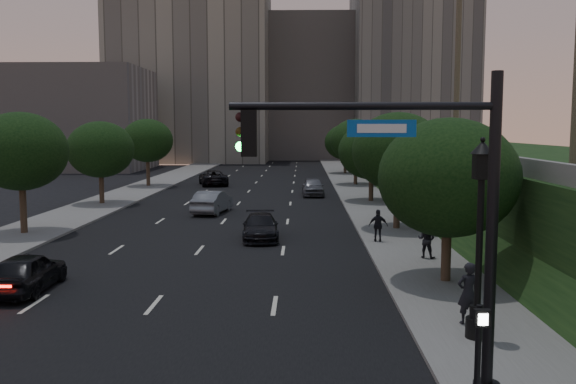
{
  "coord_description": "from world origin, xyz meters",
  "views": [
    {
      "loc": [
        4.9,
        -14.53,
        5.87
      ],
      "look_at": [
        4.4,
        6.82,
        3.6
      ],
      "focal_mm": 38.0,
      "sensor_mm": 36.0,
      "label": 1
    }
  ],
  "objects_px": {
    "sedan_far_left": "(213,178)",
    "pedestrian_b": "(427,239)",
    "sedan_near_left": "(27,272)",
    "sedan_near_right": "(260,227)",
    "traffic_signal_mast": "(439,234)",
    "pedestrian_c": "(378,226)",
    "pedestrian_a": "(468,293)",
    "sedan_far_right": "(313,187)",
    "street_lamp": "(479,248)",
    "sedan_mid_left": "(212,202)"
  },
  "relations": [
    {
      "from": "sedan_far_left",
      "to": "pedestrian_b",
      "type": "xyz_separation_m",
      "value": [
        14.54,
        -35.0,
        0.2
      ]
    },
    {
      "from": "sedan_near_left",
      "to": "pedestrian_b",
      "type": "height_order",
      "value": "pedestrian_b"
    },
    {
      "from": "pedestrian_b",
      "to": "sedan_near_right",
      "type": "bearing_deg",
      "value": -4.48
    },
    {
      "from": "sedan_near_left",
      "to": "traffic_signal_mast",
      "type": "bearing_deg",
      "value": 143.56
    },
    {
      "from": "traffic_signal_mast",
      "to": "pedestrian_c",
      "type": "distance_m",
      "value": 18.1
    },
    {
      "from": "traffic_signal_mast",
      "to": "pedestrian_a",
      "type": "height_order",
      "value": "traffic_signal_mast"
    },
    {
      "from": "traffic_signal_mast",
      "to": "sedan_far_right",
      "type": "xyz_separation_m",
      "value": [
        -1.89,
        39.66,
        -2.89
      ]
    },
    {
      "from": "traffic_signal_mast",
      "to": "street_lamp",
      "type": "height_order",
      "value": "traffic_signal_mast"
    },
    {
      "from": "sedan_mid_left",
      "to": "pedestrian_b",
      "type": "xyz_separation_m",
      "value": [
        11.64,
        -14.73,
        0.18
      ]
    },
    {
      "from": "sedan_near_right",
      "to": "sedan_far_right",
      "type": "bearing_deg",
      "value": 77.26
    },
    {
      "from": "sedan_near_right",
      "to": "pedestrian_b",
      "type": "height_order",
      "value": "pedestrian_b"
    },
    {
      "from": "street_lamp",
      "to": "pedestrian_c",
      "type": "height_order",
      "value": "street_lamp"
    },
    {
      "from": "sedan_mid_left",
      "to": "pedestrian_a",
      "type": "relative_size",
      "value": 2.63
    },
    {
      "from": "pedestrian_c",
      "to": "sedan_near_left",
      "type": "bearing_deg",
      "value": 39.32
    },
    {
      "from": "sedan_far_left",
      "to": "pedestrian_c",
      "type": "height_order",
      "value": "pedestrian_c"
    },
    {
      "from": "street_lamp",
      "to": "pedestrian_c",
      "type": "bearing_deg",
      "value": 93.82
    },
    {
      "from": "pedestrian_b",
      "to": "street_lamp",
      "type": "bearing_deg",
      "value": 115.06
    },
    {
      "from": "traffic_signal_mast",
      "to": "sedan_mid_left",
      "type": "height_order",
      "value": "traffic_signal_mast"
    },
    {
      "from": "sedan_mid_left",
      "to": "sedan_far_left",
      "type": "height_order",
      "value": "sedan_mid_left"
    },
    {
      "from": "traffic_signal_mast",
      "to": "sedan_mid_left",
      "type": "xyz_separation_m",
      "value": [
        -8.98,
        28.77,
        -2.88
      ]
    },
    {
      "from": "street_lamp",
      "to": "sedan_near_left",
      "type": "xyz_separation_m",
      "value": [
        -14.62,
        4.88,
        -1.91
      ]
    },
    {
      "from": "sedan_far_left",
      "to": "sedan_far_right",
      "type": "height_order",
      "value": "sedan_far_right"
    },
    {
      "from": "sedan_mid_left",
      "to": "sedan_far_right",
      "type": "xyz_separation_m",
      "value": [
        7.09,
        10.88,
        -0.01
      ]
    },
    {
      "from": "sedan_near_left",
      "to": "sedan_mid_left",
      "type": "xyz_separation_m",
      "value": [
        3.69,
        20.11,
        0.07
      ]
    },
    {
      "from": "sedan_far_left",
      "to": "sedan_mid_left",
      "type": "bearing_deg",
      "value": 83.81
    },
    {
      "from": "traffic_signal_mast",
      "to": "pedestrian_c",
      "type": "relative_size",
      "value": 4.33
    },
    {
      "from": "sedan_mid_left",
      "to": "street_lamp",
      "type": "bearing_deg",
      "value": 121.84
    },
    {
      "from": "pedestrian_a",
      "to": "pedestrian_c",
      "type": "height_order",
      "value": "pedestrian_a"
    },
    {
      "from": "sedan_mid_left",
      "to": "pedestrian_a",
      "type": "distance_m",
      "value": 26.21
    },
    {
      "from": "pedestrian_b",
      "to": "pedestrian_c",
      "type": "height_order",
      "value": "pedestrian_b"
    },
    {
      "from": "sedan_mid_left",
      "to": "pedestrian_c",
      "type": "height_order",
      "value": "pedestrian_c"
    },
    {
      "from": "pedestrian_a",
      "to": "pedestrian_c",
      "type": "relative_size",
      "value": 1.13
    },
    {
      "from": "street_lamp",
      "to": "traffic_signal_mast",
      "type": "bearing_deg",
      "value": -117.34
    },
    {
      "from": "street_lamp",
      "to": "sedan_far_right",
      "type": "bearing_deg",
      "value": 96.12
    },
    {
      "from": "pedestrian_c",
      "to": "pedestrian_b",
      "type": "bearing_deg",
      "value": 118.69
    },
    {
      "from": "sedan_far_left",
      "to": "sedan_far_right",
      "type": "bearing_deg",
      "value": 122.46
    },
    {
      "from": "sedan_far_left",
      "to": "pedestrian_b",
      "type": "bearing_deg",
      "value": 98.22
    },
    {
      "from": "sedan_near_left",
      "to": "sedan_far_left",
      "type": "height_order",
      "value": "sedan_far_left"
    },
    {
      "from": "sedan_mid_left",
      "to": "pedestrian_a",
      "type": "xyz_separation_m",
      "value": [
        11.0,
        -23.79,
        0.27
      ]
    },
    {
      "from": "sedan_mid_left",
      "to": "pedestrian_b",
      "type": "height_order",
      "value": "pedestrian_b"
    },
    {
      "from": "traffic_signal_mast",
      "to": "sedan_near_right",
      "type": "xyz_separation_m",
      "value": [
        -5.01,
        19.11,
        -3.01
      ]
    },
    {
      "from": "street_lamp",
      "to": "sedan_near_right",
      "type": "xyz_separation_m",
      "value": [
        -6.96,
        15.33,
        -1.98
      ]
    },
    {
      "from": "sedan_near_left",
      "to": "sedan_mid_left",
      "type": "relative_size",
      "value": 0.88
    },
    {
      "from": "traffic_signal_mast",
      "to": "sedan_near_left",
      "type": "height_order",
      "value": "traffic_signal_mast"
    },
    {
      "from": "sedan_near_right",
      "to": "sedan_near_left",
      "type": "bearing_deg",
      "value": -130.37
    },
    {
      "from": "sedan_mid_left",
      "to": "sedan_far_right",
      "type": "distance_m",
      "value": 12.98
    },
    {
      "from": "traffic_signal_mast",
      "to": "sedan_far_right",
      "type": "relative_size",
      "value": 1.52
    },
    {
      "from": "pedestrian_b",
      "to": "traffic_signal_mast",
      "type": "bearing_deg",
      "value": 108.27
    },
    {
      "from": "street_lamp",
      "to": "pedestrian_b",
      "type": "height_order",
      "value": "street_lamp"
    },
    {
      "from": "sedan_near_left",
      "to": "sedan_far_left",
      "type": "xyz_separation_m",
      "value": [
        0.79,
        40.37,
        0.05
      ]
    }
  ]
}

